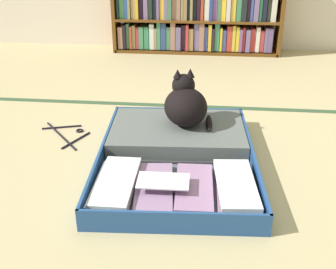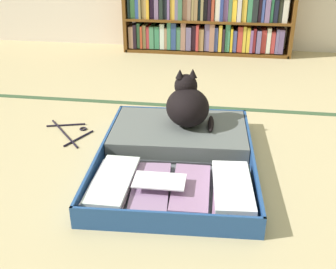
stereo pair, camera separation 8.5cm
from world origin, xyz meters
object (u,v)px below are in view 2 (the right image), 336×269
black_cat (187,105)px  clothes_hanger (71,132)px  open_suitcase (177,152)px  bookshelf (206,6)px

black_cat → clothes_hanger: (-0.64, -0.01, -0.20)m
open_suitcase → black_cat: black_cat is taller
black_cat → clothes_hanger: 0.67m
bookshelf → clothes_hanger: size_ratio=4.80×
black_cat → clothes_hanger: bearing=-179.4°
bookshelf → open_suitcase: size_ratio=1.45×
bookshelf → clothes_hanger: bearing=-109.1°
open_suitcase → clothes_hanger: 0.65m
open_suitcase → black_cat: size_ratio=3.37×
open_suitcase → bookshelf: bearing=90.1°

